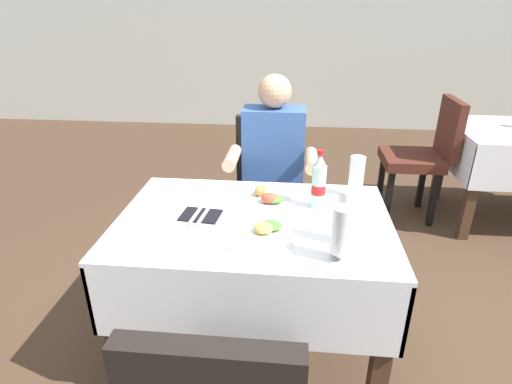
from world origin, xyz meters
The scene contains 13 objects.
ground_plane centered at (0.00, 0.00, 0.00)m, with size 11.00×11.00×0.00m, color #473323.
back_wall centered at (0.00, 4.35, 1.37)m, with size 11.00×0.12×2.74m, color silver.
main_dining_table centered at (-0.04, 0.04, 0.58)m, with size 1.19×0.81×0.76m.
chair_far_diner_seat centered at (-0.04, 0.84, 0.55)m, with size 0.44×0.50×0.97m.
seated_diner_far centered at (0.01, 0.73, 0.71)m, with size 0.50×0.46×1.26m.
plate_near_camera centered at (0.02, -0.09, 0.77)m, with size 0.25×0.25×0.05m.
plate_far_diner centered at (0.01, 0.21, 0.78)m, with size 0.25×0.25×0.06m.
beer_glass_left centered at (0.30, -0.25, 0.87)m, with size 0.07×0.07×0.21m.
beer_glass_middle centered at (0.43, 0.32, 0.86)m, with size 0.07×0.07×0.20m.
beer_glass_right centered at (0.33, -0.12, 0.87)m, with size 0.07×0.07×0.22m.
cola_bottle_primary centered at (0.24, 0.18, 0.88)m, with size 0.07×0.07×0.27m.
napkin_cutlery_set centered at (-0.27, 0.04, 0.76)m, with size 0.18×0.19×0.01m.
background_chair_left centered at (1.14, 1.63, 0.55)m, with size 0.50×0.44×0.97m.
Camera 1 is at (0.13, -1.53, 1.61)m, focal length 28.76 mm.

